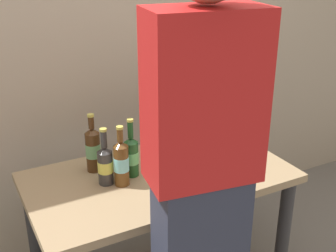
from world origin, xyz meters
TOP-DOWN VIEW (x-y plane):
  - desk at (0.00, 0.00)m, footprint 1.31×0.72m
  - laptop at (0.40, 0.10)m, footprint 0.40×0.41m
  - beer_bottle_amber at (-0.27, 0.04)m, footprint 0.07×0.07m
  - beer_bottle_brown at (-0.13, 0.05)m, footprint 0.07×0.07m
  - beer_bottle_dark at (-0.27, 0.19)m, footprint 0.08×0.08m
  - beer_bottle_green at (-0.20, -0.01)m, footprint 0.07×0.07m
  - person_figure at (-0.12, -0.57)m, footprint 0.42×0.33m
  - coffee_mug at (0.10, 0.15)m, footprint 0.12×0.09m
  - back_wall at (0.00, 0.66)m, footprint 6.00×0.10m

SIDE VIEW (x-z plane):
  - desk at x=0.00m, z-range 0.24..0.94m
  - laptop at x=0.40m, z-range 0.65..0.84m
  - coffee_mug at x=0.10m, z-range 0.70..0.80m
  - beer_bottle_amber at x=-0.27m, z-range 0.66..0.95m
  - beer_bottle_brown at x=-0.13m, z-range 0.66..0.96m
  - beer_bottle_green at x=-0.20m, z-range 0.67..0.97m
  - beer_bottle_dark at x=-0.27m, z-range 0.67..0.98m
  - person_figure at x=-0.12m, z-range 0.04..1.89m
  - back_wall at x=0.00m, z-range 0.00..2.60m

